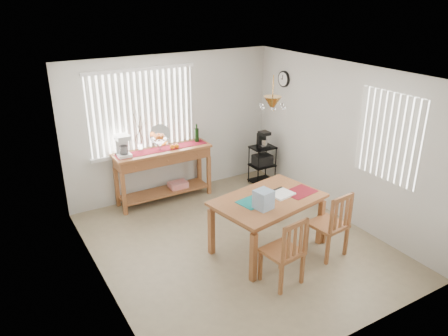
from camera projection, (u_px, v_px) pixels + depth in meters
ground at (237, 245)px, 6.69m from camera, size 4.00×4.50×0.01m
room_shell at (238, 139)px, 6.05m from camera, size 4.20×4.70×2.70m
sideboard at (164, 162)px, 7.83m from camera, size 1.76×0.50×0.99m
sideboard_items at (146, 143)px, 7.55m from camera, size 1.67×0.42×0.76m
wire_cart at (262, 161)px, 8.62m from camera, size 0.45×0.36×0.77m
cart_items at (263, 140)px, 8.45m from camera, size 0.18×0.22×0.32m
dining_table at (268, 204)px, 6.32m from camera, size 1.71×1.27×0.83m
table_items at (268, 198)px, 6.06m from camera, size 1.27×0.56×0.27m
chair_left at (285, 252)px, 5.63m from camera, size 0.51×0.51×0.98m
chair_right at (330, 225)px, 6.25m from camera, size 0.52×0.52×1.01m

